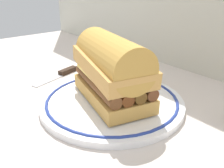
# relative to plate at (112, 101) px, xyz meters

# --- Properties ---
(ground_plane) EXTENTS (1.50, 1.50, 0.00)m
(ground_plane) POSITION_rel_plate_xyz_m (0.02, -0.03, -0.01)
(ground_plane) COLOR beige
(plate) EXTENTS (0.28, 0.28, 0.01)m
(plate) POSITION_rel_plate_xyz_m (0.00, 0.00, 0.00)
(plate) COLOR white
(plate) RESTS_ON ground_plane
(sausage_sandwich) EXTENTS (0.20, 0.14, 0.12)m
(sausage_sandwich) POSITION_rel_plate_xyz_m (-0.00, 0.00, 0.07)
(sausage_sandwich) COLOR gold
(sausage_sandwich) RESTS_ON plate
(butter_knife) EXTENTS (0.06, 0.14, 0.01)m
(butter_knife) POSITION_rel_plate_xyz_m (-0.20, -0.01, -0.00)
(butter_knife) COLOR silver
(butter_knife) RESTS_ON ground_plane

